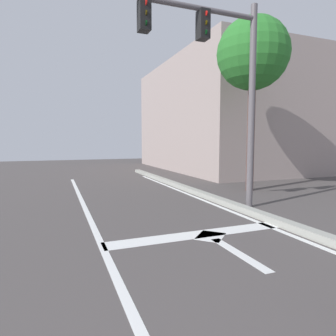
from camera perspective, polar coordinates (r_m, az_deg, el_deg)
name	(u,v)px	position (r m, az deg, el deg)	size (l,w,h in m)	color
lane_line_center	(118,281)	(3.81, -9.82, -21.05)	(0.12, 20.00, 0.01)	silver
lane_line_curbside	(318,246)	(5.41, 27.42, -13.44)	(0.12, 20.00, 0.01)	silver
stop_bar	(197,234)	(5.42, 5.79, -12.84)	(3.40, 0.40, 0.01)	silver
lane_arrow_stem	(239,253)	(4.67, 13.68, -15.97)	(0.16, 1.40, 0.01)	silver
lane_arrow_head	(210,236)	(5.35, 8.33, -13.11)	(0.56, 0.44, 0.01)	silver
curb_strip	(330,240)	(5.58, 29.19, -12.25)	(0.24, 24.00, 0.14)	#9D9D94
traffic_signal_mast	(213,61)	(7.25, 8.83, 20.03)	(4.24, 0.34, 4.98)	#5E595D
roadside_tree	(253,55)	(10.63, 16.32, 20.51)	(2.37, 2.37, 5.74)	brown
building_block	(236,118)	(18.82, 13.29, 9.52)	(9.09, 11.04, 6.23)	#9F8E88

